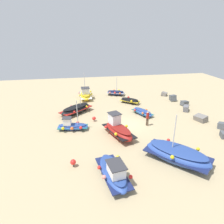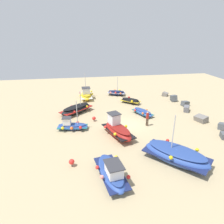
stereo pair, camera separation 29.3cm
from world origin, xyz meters
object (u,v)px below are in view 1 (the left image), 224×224
Objects in this scene: fishing_boat_1 at (76,109)px; mooring_buoy_1 at (73,162)px; fishing_boat_8 at (116,93)px; fishing_boat_7 at (85,95)px; fishing_boat_2 at (118,129)px; person_walking at (148,117)px; fishing_boat_5 at (142,112)px; fishing_boat_6 at (72,126)px; fishing_boat_4 at (130,101)px; fishing_boat_3 at (177,155)px; fishing_boat_0 at (113,172)px; mooring_buoy_0 at (94,118)px.

fishing_boat_1 is 7.19× the size of mooring_buoy_1.
fishing_boat_8 is at bearing -175.19° from fishing_boat_1.
fishing_boat_7 is 5.27m from fishing_boat_8.
fishing_boat_2 reaches higher than person_walking.
fishing_boat_7 reaches higher than fishing_boat_2.
fishing_boat_2 is 6.59m from fishing_boat_5.
fishing_boat_5 is at bearing -144.26° from person_walking.
fishing_boat_6 is at bearing 44.86° from fishing_boat_2.
fishing_boat_2 is 7.34× the size of mooring_buoy_1.
fishing_boat_4 is at bearing -41.23° from fishing_boat_2.
fishing_boat_3 reaches higher than fishing_boat_8.
fishing_boat_2 is 6.35m from mooring_buoy_1.
fishing_boat_1 is 4.84m from fishing_boat_6.
fishing_boat_4 is at bearing 127.69° from fishing_boat_8.
fishing_boat_6 is (-7.52, -8.53, -0.21)m from fishing_boat_3.
fishing_boat_5 is at bearing 142.88° from fishing_boat_0.
fishing_boat_5 is 1.95× the size of person_walking.
fishing_boat_3 is 11.05m from mooring_buoy_0.
fishing_boat_7 is at bearing 31.79° from fishing_boat_8.
fishing_boat_6 reaches higher than mooring_buoy_1.
fishing_boat_7 is at bearing -93.20° from fishing_boat_6.
person_walking is (11.46, 6.38, 0.35)m from fishing_boat_7.
fishing_boat_1 is at bearing 11.32° from fishing_boat_2.
fishing_boat_3 is 8.52× the size of mooring_buoy_1.
fishing_boat_8 reaches higher than fishing_boat_2.
mooring_buoy_0 is at bearing 86.80° from fishing_boat_8.
fishing_boat_7 reaches higher than fishing_boat_1.
fishing_boat_0 is 5.66m from fishing_boat_3.
fishing_boat_7 is (-13.24, -2.58, -0.07)m from fishing_boat_2.
fishing_boat_1 is 0.84× the size of fishing_boat_3.
fishing_boat_8 is (-7.05, 6.80, -0.10)m from fishing_boat_1.
fishing_boat_4 is 0.69× the size of fishing_boat_7.
fishing_boat_2 is at bearing -20.21° from person_walking.
fishing_boat_2 is at bearing 101.43° from fishing_boat_8.
mooring_buoy_0 is (9.16, 0.47, -0.28)m from fishing_boat_7.
fishing_boat_4 is 11.30m from fishing_boat_6.
person_walking is 6.37m from mooring_buoy_0.
fishing_boat_0 is 9.09m from fishing_boat_6.
fishing_boat_8 is 1.90× the size of person_walking.
fishing_boat_7 is at bearing -106.10° from person_walking.
person_walking reaches higher than mooring_buoy_1.
fishing_boat_2 reaches higher than mooring_buoy_0.
fishing_boat_3 is 7.02m from person_walking.
fishing_boat_8 reaches higher than person_walking.
fishing_boat_7 reaches higher than fishing_boat_8.
fishing_boat_0 is at bearing 109.92° from fishing_boat_4.
mooring_buoy_0 is at bearing 170.59° from fishing_boat_3.
fishing_boat_0 is at bearing 59.19° from fishing_boat_1.
fishing_boat_1 reaches higher than fishing_boat_5.
fishing_boat_0 is 1.38× the size of fishing_boat_8.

